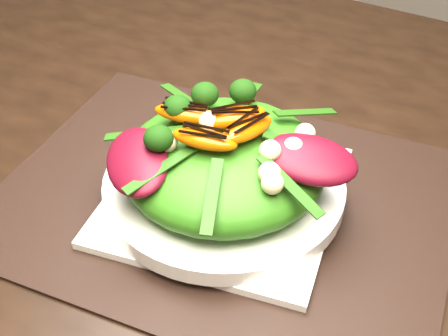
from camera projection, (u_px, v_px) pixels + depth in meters
The scene contains 10 objects.
dining_table at pixel (187, 141), 0.75m from camera, with size 1.60×0.90×0.75m, color black.
placemat at pixel (224, 200), 0.64m from camera, with size 0.47×0.36×0.00m, color black.
plate_base at pixel (224, 195), 0.64m from camera, with size 0.23×0.23×0.01m, color white.
salad_bowl at pixel (224, 186), 0.63m from camera, with size 0.25×0.25×0.02m, color white.
lettuce_mound at pixel (224, 162), 0.61m from camera, with size 0.21×0.21×0.07m, color #316C14.
radicchio_leaf at pixel (310, 159), 0.56m from camera, with size 0.09×0.06×0.02m, color #480713.
orange_segment at pixel (243, 112), 0.60m from camera, with size 0.06×0.03×0.02m, color #C64503.
broccoli_floret at pixel (193, 91), 0.62m from camera, with size 0.04×0.04×0.04m, color #193409.
macadamia_nut at pixel (221, 169), 0.54m from camera, with size 0.02×0.02×0.02m, color beige.
balsamic_drizzle at pixel (243, 105), 0.59m from camera, with size 0.04×0.00×0.00m, color black.
Camera 1 is at (0.34, -0.49, 1.19)m, focal length 48.00 mm.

